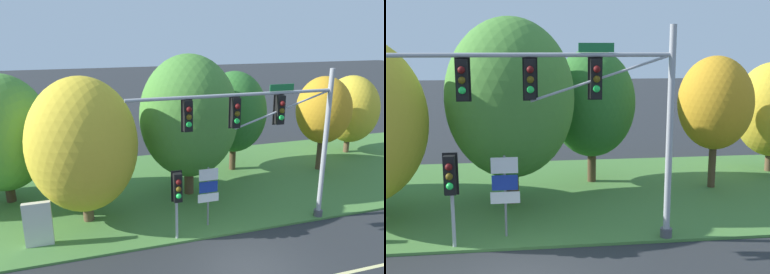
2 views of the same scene
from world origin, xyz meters
The scene contains 7 objects.
grass_verge centered at (0.00, 8.25, 0.05)m, with size 48.00×11.50×0.10m, color #477A38.
traffic_signal_mast centered at (2.07, 2.77, 4.76)m, with size 9.08×0.49×6.96m.
pedestrian_signal_near_kerb centered at (-2.05, 2.66, 2.33)m, with size 0.46×0.55×3.08m.
route_sign_post centered at (-0.42, 3.47, 1.86)m, with size 0.97×0.08×2.77m.
tree_mid_verge centered at (-0.24, 7.09, 4.35)m, with size 5.06×5.06×7.42m.
tree_tall_centre centered at (3.43, 9.73, 3.80)m, with size 3.97×3.97×6.19m.
tree_right_far centered at (8.67, 8.15, 3.91)m, with size 3.30×3.30×5.88m.
Camera 2 is at (0.10, -11.96, 6.42)m, focal length 45.00 mm.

